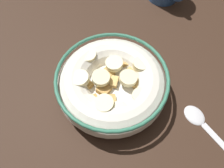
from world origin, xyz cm
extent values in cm
cube|color=#332116|center=(0.00, 0.00, -1.00)|extent=(138.47, 138.47, 2.00)
cylinder|color=silver|center=(0.00, 0.00, 0.30)|extent=(10.21, 10.21, 0.60)
torus|color=silver|center=(0.00, 0.00, 2.77)|extent=(18.57, 18.57, 5.54)
torus|color=#337259|center=(0.00, 0.00, 5.24)|extent=(18.61, 18.61, 0.60)
cylinder|color=white|center=(0.00, 0.00, 3.14)|extent=(15.25, 15.25, 0.40)
cube|color=tan|center=(-1.60, -4.08, 3.68)|extent=(2.56, 2.53, 0.99)
cube|color=#AD7F42|center=(1.79, -4.37, 3.87)|extent=(2.06, 2.13, 1.07)
cube|color=#AD7F42|center=(3.60, -5.42, 3.96)|extent=(2.32, 2.37, 1.03)
cube|color=tan|center=(0.03, 0.22, 3.88)|extent=(2.76, 2.77, 0.97)
cube|color=tan|center=(5.89, -2.54, 3.73)|extent=(2.04, 2.03, 0.91)
cube|color=#AD7F42|center=(4.33, 4.99, 3.85)|extent=(2.68, 2.72, 1.14)
cube|color=tan|center=(-0.34, 4.09, 3.74)|extent=(2.33, 2.32, 0.91)
cube|color=tan|center=(-3.80, 5.29, 3.72)|extent=(2.42, 2.47, 1.05)
cube|color=tan|center=(-3.03, 2.81, 3.86)|extent=(2.59, 2.55, 1.02)
cube|color=#AD7F42|center=(-4.25, -3.97, 3.80)|extent=(2.31, 2.28, 0.97)
cube|color=tan|center=(2.85, -2.02, 3.79)|extent=(2.57, 2.63, 1.13)
cube|color=#AD7F42|center=(1.78, -6.26, 3.80)|extent=(2.59, 2.62, 0.99)
cube|color=tan|center=(-1.73, 0.07, 3.92)|extent=(2.38, 2.45, 1.14)
cube|color=#B78947|center=(0.67, -1.89, 3.77)|extent=(2.62, 2.65, 1.02)
cube|color=tan|center=(2.59, 3.72, 3.91)|extent=(2.79, 2.78, 1.06)
cube|color=#AD7F42|center=(4.77, 2.64, 3.90)|extent=(2.71, 2.69, 1.03)
cube|color=tan|center=(-1.98, 4.68, 3.79)|extent=(2.77, 2.79, 1.12)
cylinder|color=#F4EABC|center=(-6.01, -1.34, 4.99)|extent=(4.11, 4.13, 1.18)
cylinder|color=beige|center=(3.49, -3.27, 5.20)|extent=(3.08, 3.14, 1.23)
cylinder|color=beige|center=(-0.81, -1.61, 5.19)|extent=(3.06, 3.00, 1.28)
cylinder|color=#F4EABC|center=(-2.29, -4.56, 5.12)|extent=(3.01, 3.06, 1.45)
cylinder|color=beige|center=(5.01, 2.43, 4.75)|extent=(4.11, 4.03, 1.49)
cylinder|color=beige|center=(5.43, -1.88, 4.80)|extent=(3.00, 2.97, 1.34)
cylinder|color=beige|center=(1.30, 2.25, 5.01)|extent=(3.31, 3.33, 1.29)
cylinder|color=#F4EABC|center=(0.32, 5.62, 4.96)|extent=(4.10, 4.14, 1.16)
cylinder|color=beige|center=(2.19, -5.34, 4.79)|extent=(4.11, 4.14, 1.24)
cylinder|color=#F4EABC|center=(-2.18, 1.63, 5.11)|extent=(3.83, 3.84, 1.05)
ellipsoid|color=silver|center=(10.73, 10.14, 0.40)|extent=(4.23, 3.45, 0.80)
camera|label=1|loc=(16.45, -9.13, 36.06)|focal=36.14mm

